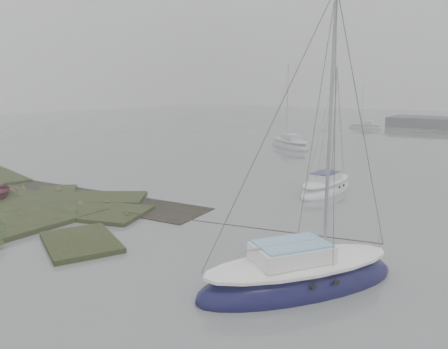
# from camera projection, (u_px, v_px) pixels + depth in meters

# --- Properties ---
(ground) EXTENTS (160.00, 160.00, 0.00)m
(ground) POSITION_uv_depth(u_px,v_px,m) (346.00, 150.00, 41.50)
(ground) COLOR slate
(ground) RESTS_ON ground
(sailboat_main) EXTENTS (5.44, 6.72, 9.33)m
(sailboat_main) POSITION_uv_depth(u_px,v_px,m) (299.00, 278.00, 13.14)
(sailboat_main) COLOR #0E0D37
(sailboat_main) RESTS_ON ground
(sailboat_white) EXTENTS (1.98, 5.45, 7.61)m
(sailboat_white) POSITION_uv_depth(u_px,v_px,m) (326.00, 188.00, 25.07)
(sailboat_white) COLOR white
(sailboat_white) RESTS_ON ground
(sailboat_far_a) EXTENTS (6.32, 5.24, 8.83)m
(sailboat_far_a) POSITION_uv_depth(u_px,v_px,m) (290.00, 145.00, 43.19)
(sailboat_far_a) COLOR #A7AAB1
(sailboat_far_a) RESTS_ON ground
(sailboat_far_c) EXTENTS (5.00, 1.85, 6.96)m
(sailboat_far_c) POSITION_uv_depth(u_px,v_px,m) (366.00, 127.00, 63.09)
(sailboat_far_c) COLOR #A6A9AF
(sailboat_far_c) RESTS_ON ground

